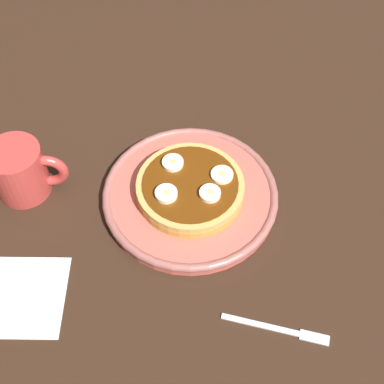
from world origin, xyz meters
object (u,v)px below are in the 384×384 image
Objects in this scene: plate at (192,195)px; banana_slice_3 at (224,175)px; banana_slice_2 at (168,194)px; coffee_mug at (23,170)px; napkin at (23,296)px; banana_slice_0 at (175,163)px; banana_slice_1 at (212,194)px; pancake_stack at (192,187)px; fork at (284,330)px.

banana_slice_3 reaches higher than plate.
banana_slice_3 is at bearing 23.43° from banana_slice_2.
coffee_mug is 0.96× the size of napkin.
banana_slice_0 is 1.03× the size of banana_slice_1.
banana_slice_2 is at bearing -145.00° from pancake_stack.
fork is (8.22, -17.18, -3.93)cm from banana_slice_1.
banana_slice_3 is 0.29× the size of coffee_mug.
banana_slice_3 is (6.69, -2.07, -0.07)cm from banana_slice_0.
banana_slice_1 is 5.76cm from banana_slice_2.
banana_slice_0 reaches higher than plate.
napkin is at bearing 171.87° from fork.
banana_slice_0 reaches higher than banana_slice_3.
banana_slice_1 is at bearing 0.44° from banana_slice_2.
banana_slice_3 reaches higher than pancake_stack.
banana_slice_0 is 5.36cm from banana_slice_2.
coffee_mug reaches higher than banana_slice_2.
napkin is 32.20cm from fork.
banana_slice_0 is at bearing 81.62° from banana_slice_2.
coffee_mug is at bearing 96.78° from napkin.
coffee_mug reaches higher than pancake_stack.
plate is 5.38cm from banana_slice_3.
plate is 8.46× the size of banana_slice_1.
banana_slice_1 reaches higher than plate.
banana_slice_3 is at bearing 15.65° from plate.
napkin is 0.86× the size of fork.
banana_slice_1 is at bearing -40.64° from pancake_stack.
banana_slice_0 is 0.27× the size of napkin.
banana_slice_1 reaches higher than napkin.
plate reaches higher than napkin.
banana_slice_0 is 0.28× the size of coffee_mug.
fork is at bearing -60.92° from pancake_stack.
fork is at bearing -60.56° from plate.
banana_slice_0 and banana_slice_1 have the same top height.
plate is 1.89× the size of fork.
banana_slice_2 is 22.47cm from fork.
banana_slice_1 is at bearing -46.55° from banana_slice_0.
banana_slice_3 is at bearing 61.88° from banana_slice_1.
banana_slice_2 is 22.25cm from napkin.
pancake_stack is 22.32cm from fork.
coffee_mug reaches higher than banana_slice_3.
pancake_stack is at bearing 119.08° from fork.
plate is at bearing 32.69° from banana_slice_2.
banana_slice_0 is 26.17cm from napkin.
banana_slice_1 is (2.60, -1.99, 3.08)cm from plate.
coffee_mug is at bearing 170.73° from banana_slice_1.
banana_slice_0 is 26.33cm from fork.
coffee_mug is at bearing 175.07° from pancake_stack.
pancake_stack is 1.17× the size of fork.
pancake_stack is (0.04, 0.21, 1.70)cm from plate.
plate is 22.03cm from fork.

